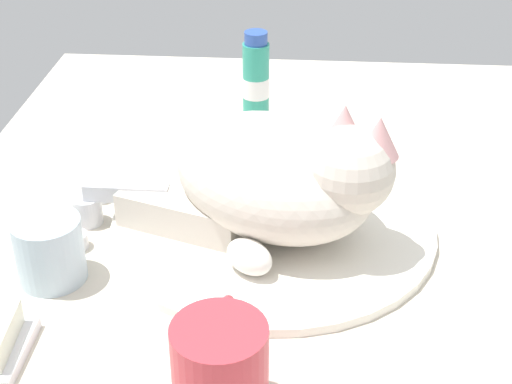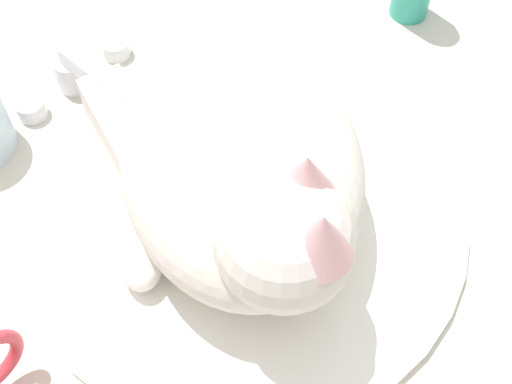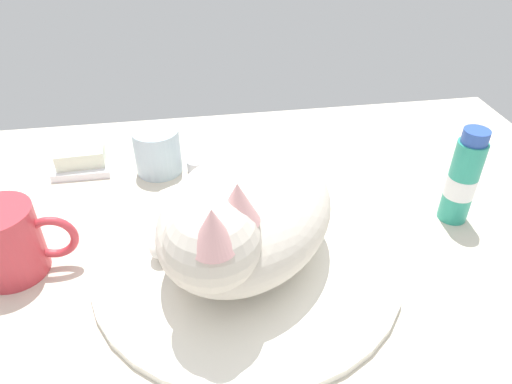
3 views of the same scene
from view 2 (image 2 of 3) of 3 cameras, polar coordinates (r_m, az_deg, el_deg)
name	(u,v)px [view 2 (image 2 of 3)]	position (r cm, az deg, el deg)	size (l,w,h in cm)	color
ground_plane	(244,223)	(64.31, -0.98, -2.46)	(110.00, 82.50, 3.00)	beige
sink_basin	(243,211)	(62.57, -1.00, -1.50)	(37.99, 37.99, 1.07)	white
faucet	(83,75)	(71.15, -13.24, 8.82)	(13.28, 11.78, 5.48)	silver
cat	(243,176)	(55.72, -0.98, 1.27)	(29.87, 33.66, 16.11)	beige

